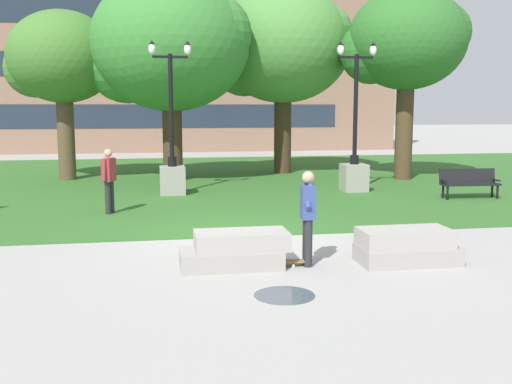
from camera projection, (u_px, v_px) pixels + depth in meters
The scene contains 16 objects.
ground_plane at pixel (237, 237), 13.07m from camera, with size 140.00×140.00×0.00m, color #A3A09B.
grass_lawn at pixel (201, 181), 22.82m from camera, with size 40.00×20.00×0.02m, color #336628.
concrete_block_center at pixel (236, 250), 10.65m from camera, with size 1.92×0.90×0.64m.
concrete_block_left at pixel (406, 247), 10.90m from camera, with size 1.80×0.90×0.64m.
person_skateboarder at pixel (308, 212), 10.67m from camera, with size 0.29×0.59×1.71m.
skateboard at pixel (281, 261), 10.76m from camera, with size 1.04×0.39×0.14m.
puddle at pixel (285, 295), 9.09m from camera, with size 0.94×0.94×0.01m, color #47515B.
park_bench_near_left at pixel (469, 181), 18.40m from camera, with size 1.82×0.62×0.90m.
lamp_post_center at pixel (172, 164), 19.15m from camera, with size 1.32×0.80×4.84m.
lamp_post_left at pixel (354, 161), 19.86m from camera, with size 1.32×0.80×4.88m.
tree_near_right at pixel (281, 47), 24.66m from camera, with size 5.86×5.58×7.66m.
tree_far_left at pixel (61, 59), 22.47m from camera, with size 4.26×4.05×6.36m.
tree_near_left at pixel (406, 42), 22.50m from camera, with size 4.67×4.45×7.19m.
tree_far_right at pixel (169, 46), 22.08m from camera, with size 6.15×5.86×7.59m.
person_bystander_near_lawn at pixel (109, 177), 15.73m from camera, with size 0.37×0.61×1.71m.
building_facade_distant at pixel (142, 55), 35.74m from camera, with size 31.75×1.03×11.67m.
Camera 1 is at (-1.77, -12.68, 2.87)m, focal length 42.00 mm.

